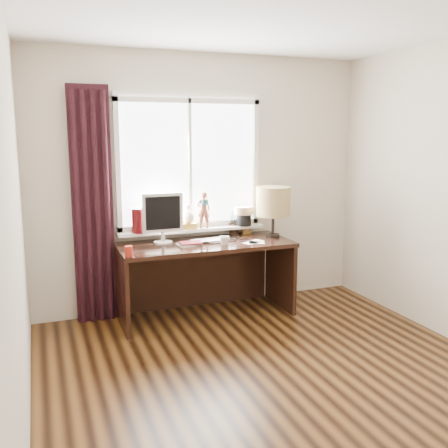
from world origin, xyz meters
name	(u,v)px	position (x,y,z in m)	size (l,w,h in m)	color
floor	(293,391)	(0.00, 0.00, 0.00)	(3.50, 4.00, 0.00)	#593414
ceiling	(303,4)	(0.00, 0.00, 2.60)	(3.50, 4.00, 0.00)	white
wall_back	(203,183)	(0.00, 2.00, 1.30)	(3.50, 2.60, 0.00)	beige
wall_left	(13,229)	(-1.75, 0.00, 1.30)	(4.00, 2.60, 0.00)	beige
laptop	(210,240)	(-0.04, 1.66, 0.76)	(0.37, 0.24, 0.03)	silver
mug	(225,240)	(0.04, 1.47, 0.80)	(0.09, 0.09, 0.09)	white
red_cup	(129,251)	(-0.90, 1.35, 0.80)	(0.07, 0.07, 0.09)	maroon
window	(192,183)	(-0.13, 1.95, 1.31)	(1.52, 0.23, 1.40)	white
curtain	(93,208)	(-1.13, 1.91, 1.12)	(0.38, 0.09, 2.25)	black
desk	(203,265)	(-0.10, 1.73, 0.51)	(1.70, 0.70, 0.75)	black
monitor	(163,215)	(-0.49, 1.77, 1.03)	(0.40, 0.18, 0.49)	beige
notebook_stack	(190,244)	(-0.28, 1.58, 0.77)	(0.24, 0.19, 0.03)	beige
brush_holder	(233,229)	(0.31, 1.91, 0.81)	(0.09, 0.09, 0.25)	black
icon_frame	(247,228)	(0.46, 1.91, 0.81)	(0.10, 0.03, 0.13)	gold
table_lamp	(273,202)	(0.65, 1.66, 1.11)	(0.35, 0.35, 0.52)	black
loose_papers	(255,242)	(0.36, 1.48, 0.75)	(0.25, 0.23, 0.00)	white
desk_cables	(238,239)	(0.25, 1.65, 0.75)	(0.29, 0.28, 0.01)	black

